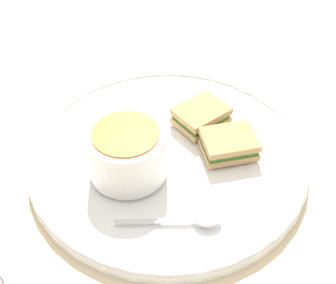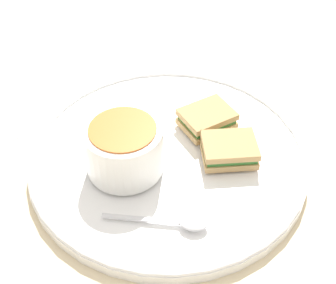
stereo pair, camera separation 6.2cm
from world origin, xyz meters
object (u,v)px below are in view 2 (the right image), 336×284
at_px(spoon, 185,222).
at_px(sandwich_half_far, 207,119).
at_px(sandwich_half_near, 229,150).
at_px(soup_bowl, 124,148).

xyz_separation_m(spoon, sandwich_half_far, (0.08, 0.16, 0.01)).
distance_m(sandwich_half_near, sandwich_half_far, 0.07).
relative_size(spoon, sandwich_half_far, 1.48).
relative_size(soup_bowl, sandwich_half_far, 1.19).
height_order(soup_bowl, spoon, soup_bowl).
xyz_separation_m(soup_bowl, sandwich_half_near, (0.14, -0.02, -0.02)).
xyz_separation_m(soup_bowl, sandwich_half_far, (0.13, 0.05, -0.02)).
bearing_deg(soup_bowl, sandwich_half_near, -6.25).
bearing_deg(sandwich_half_near, soup_bowl, 173.75).
bearing_deg(soup_bowl, sandwich_half_far, 22.31).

